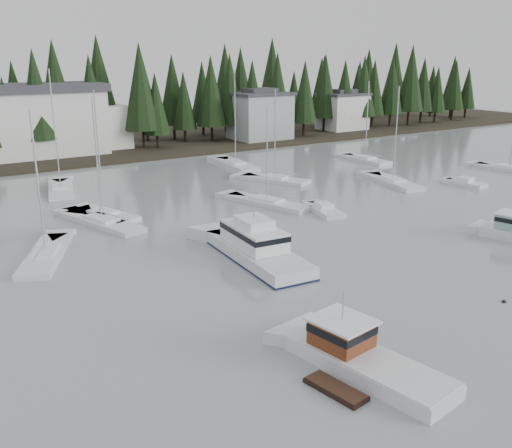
# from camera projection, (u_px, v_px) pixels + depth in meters

# --- Properties ---
(far_shore_land) EXTENTS (240.00, 54.00, 1.00)m
(far_shore_land) POSITION_uv_depth(u_px,v_px,m) (37.00, 144.00, 103.31)
(far_shore_land) COLOR black
(far_shore_land) RESTS_ON ground
(conifer_treeline) EXTENTS (200.00, 22.00, 20.00)m
(conifer_treeline) POSITION_uv_depth(u_px,v_px,m) (53.00, 153.00, 94.49)
(conifer_treeline) COLOR black
(conifer_treeline) RESTS_ON ground
(house_east_a) EXTENTS (10.60, 8.48, 9.25)m
(house_east_a) POSITION_uv_depth(u_px,v_px,m) (260.00, 115.00, 105.51)
(house_east_a) COLOR #999EA0
(house_east_a) RESTS_ON ground
(house_east_b) EXTENTS (9.54, 7.42, 8.25)m
(house_east_b) POSITION_uv_depth(u_px,v_px,m) (343.00, 111.00, 118.78)
(house_east_b) COLOR silver
(house_east_b) RESTS_ON ground
(harbor_inn) EXTENTS (29.50, 11.50, 10.90)m
(harbor_inn) POSITION_uv_depth(u_px,v_px,m) (35.00, 121.00, 88.35)
(harbor_inn) COLOR silver
(harbor_inn) RESTS_ON ground
(lobster_boat_brown) EXTENTS (5.57, 9.53, 4.54)m
(lobster_boat_brown) POSITION_uv_depth(u_px,v_px,m) (360.00, 361.00, 29.53)
(lobster_boat_brown) COLOR silver
(lobster_boat_brown) RESTS_ON ground
(cabin_cruiser_center) EXTENTS (4.74, 12.33, 5.18)m
(cabin_cruiser_center) POSITION_uv_depth(u_px,v_px,m) (256.00, 250.00, 45.44)
(cabin_cruiser_center) COLOR silver
(cabin_cruiser_center) RESTS_ON ground
(sailboat_0) EXTENTS (4.13, 11.17, 14.33)m
(sailboat_0) POSITION_uv_depth(u_px,v_px,m) (236.00, 166.00, 83.45)
(sailboat_0) COLOR silver
(sailboat_0) RESTS_ON ground
(sailboat_1) EXTENTS (5.11, 10.62, 12.61)m
(sailboat_1) POSITION_uv_depth(u_px,v_px,m) (393.00, 183.00, 72.21)
(sailboat_1) COLOR silver
(sailboat_1) RESTS_ON ground
(sailboat_2) EXTENTS (2.75, 9.02, 12.47)m
(sailboat_2) POSITION_uv_depth(u_px,v_px,m) (365.00, 161.00, 87.28)
(sailboat_2) COLOR silver
(sailboat_2) RESTS_ON ground
(sailboat_3) EXTENTS (6.61, 9.47, 12.14)m
(sailboat_3) POSITION_uv_depth(u_px,v_px,m) (275.00, 181.00, 73.39)
(sailboat_3) COLOR silver
(sailboat_3) RESTS_ON ground
(sailboat_5) EXTENTS (5.07, 10.42, 14.73)m
(sailboat_5) POSITION_uv_depth(u_px,v_px,m) (61.00, 190.00, 68.30)
(sailboat_5) COLOR silver
(sailboat_5) RESTS_ON ground
(sailboat_7) EXTENTS (6.63, 10.27, 12.40)m
(sailboat_7) POSITION_uv_depth(u_px,v_px,m) (46.00, 257.00, 45.96)
(sailboat_7) COLOR silver
(sailboat_7) RESTS_ON ground
(sailboat_8) EXTENTS (4.04, 10.01, 11.07)m
(sailboat_8) POSITION_uv_depth(u_px,v_px,m) (509.00, 170.00, 80.12)
(sailboat_8) COLOR silver
(sailboat_8) RESTS_ON ground
(sailboat_10) EXTENTS (5.41, 10.95, 12.61)m
(sailboat_10) POSITION_uv_depth(u_px,v_px,m) (102.00, 224.00, 54.92)
(sailboat_10) COLOR silver
(sailboat_10) RESTS_ON ground
(sailboat_11) EXTENTS (5.48, 10.92, 11.13)m
(sailboat_11) POSITION_uv_depth(u_px,v_px,m) (267.00, 204.00, 62.15)
(sailboat_11) COLOR silver
(sailboat_11) RESTS_ON ground
(sailboat_12) EXTENTS (5.51, 8.57, 13.03)m
(sailboat_12) POSITION_uv_depth(u_px,v_px,m) (104.00, 217.00, 57.15)
(sailboat_12) COLOR silver
(sailboat_12) RESTS_ON ground
(runabout_1) EXTENTS (3.58, 6.26, 1.42)m
(runabout_1) POSITION_uv_depth(u_px,v_px,m) (324.00, 211.00, 59.05)
(runabout_1) COLOR silver
(runabout_1) RESTS_ON ground
(runabout_2) EXTENTS (2.93, 5.29, 1.42)m
(runabout_2) POSITION_uv_depth(u_px,v_px,m) (465.00, 184.00, 71.24)
(runabout_2) COLOR silver
(runabout_2) RESTS_ON ground
(mooring_buoy_dark) EXTENTS (0.33, 0.33, 0.33)m
(mooring_buoy_dark) POSITION_uv_depth(u_px,v_px,m) (504.00, 302.00, 37.76)
(mooring_buoy_dark) COLOR black
(mooring_buoy_dark) RESTS_ON ground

